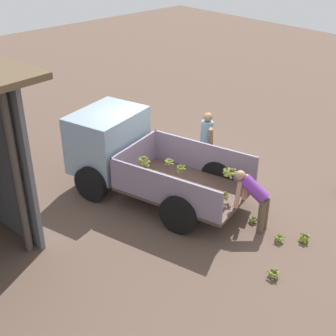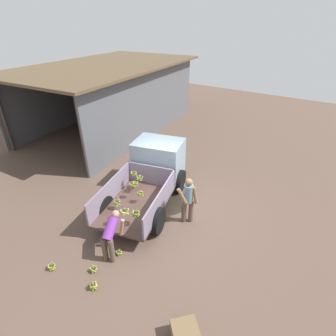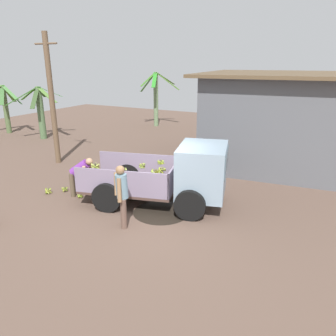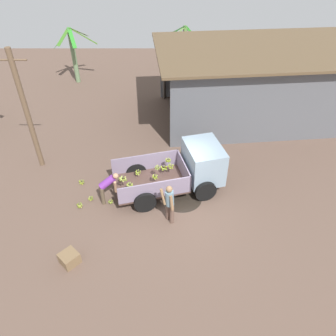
{
  "view_description": "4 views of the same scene",
  "coord_description": "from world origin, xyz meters",
  "px_view_note": "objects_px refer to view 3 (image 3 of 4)",
  "views": [
    {
      "loc": [
        -7.4,
        6.97,
        6.06
      ],
      "look_at": [
        -0.78,
        0.77,
        1.05
      ],
      "focal_mm": 50.0,
      "sensor_mm": 36.0,
      "label": 1
    },
    {
      "loc": [
        -6.07,
        -4.28,
        5.88
      ],
      "look_at": [
        0.37,
        0.03,
        1.39
      ],
      "focal_mm": 28.0,
      "sensor_mm": 36.0,
      "label": 2
    },
    {
      "loc": [
        4.4,
        -7.4,
        4.15
      ],
      "look_at": [
        0.64,
        -0.19,
        1.47
      ],
      "focal_mm": 35.0,
      "sensor_mm": 36.0,
      "label": 3
    },
    {
      "loc": [
        -0.26,
        -9.39,
        9.0
      ],
      "look_at": [
        -0.26,
        0.61,
        1.1
      ],
      "focal_mm": 35.0,
      "sensor_mm": 36.0,
      "label": 4
    }
  ],
  "objects_px": {
    "person_worker_loading": "(80,173)",
    "banana_bunch_on_ground_2": "(80,195)",
    "banana_bunch_on_ground_1": "(73,177)",
    "person_foreground_visitor": "(122,193)",
    "cargo_truck": "(186,174)",
    "utility_pole": "(52,99)",
    "banana_bunch_on_ground_0": "(48,191)",
    "banana_bunch_on_ground_3": "(65,189)"
  },
  "relations": [
    {
      "from": "person_foreground_visitor",
      "to": "person_worker_loading",
      "type": "relative_size",
      "value": 1.3
    },
    {
      "from": "cargo_truck",
      "to": "banana_bunch_on_ground_2",
      "type": "height_order",
      "value": "cargo_truck"
    },
    {
      "from": "cargo_truck",
      "to": "banana_bunch_on_ground_2",
      "type": "relative_size",
      "value": 22.3
    },
    {
      "from": "cargo_truck",
      "to": "person_worker_loading",
      "type": "height_order",
      "value": "cargo_truck"
    },
    {
      "from": "utility_pole",
      "to": "cargo_truck",
      "type": "bearing_deg",
      "value": -12.14
    },
    {
      "from": "utility_pole",
      "to": "banana_bunch_on_ground_2",
      "type": "distance_m",
      "value": 4.95
    },
    {
      "from": "utility_pole",
      "to": "person_foreground_visitor",
      "type": "bearing_deg",
      "value": -30.71
    },
    {
      "from": "person_foreground_visitor",
      "to": "banana_bunch_on_ground_1",
      "type": "bearing_deg",
      "value": -65.45
    },
    {
      "from": "person_foreground_visitor",
      "to": "person_worker_loading",
      "type": "height_order",
      "value": "person_foreground_visitor"
    },
    {
      "from": "person_foreground_visitor",
      "to": "banana_bunch_on_ground_3",
      "type": "relative_size",
      "value": 7.88
    },
    {
      "from": "banana_bunch_on_ground_0",
      "to": "banana_bunch_on_ground_1",
      "type": "relative_size",
      "value": 1.02
    },
    {
      "from": "banana_bunch_on_ground_2",
      "to": "banana_bunch_on_ground_3",
      "type": "height_order",
      "value": "banana_bunch_on_ground_3"
    },
    {
      "from": "banana_bunch_on_ground_1",
      "to": "utility_pole",
      "type": "bearing_deg",
      "value": 146.96
    },
    {
      "from": "person_worker_loading",
      "to": "banana_bunch_on_ground_2",
      "type": "height_order",
      "value": "person_worker_loading"
    },
    {
      "from": "person_worker_loading",
      "to": "banana_bunch_on_ground_0",
      "type": "relative_size",
      "value": 5.39
    },
    {
      "from": "utility_pole",
      "to": "banana_bunch_on_ground_2",
      "type": "xyz_separation_m",
      "value": [
        3.42,
        -2.48,
        -2.57
      ]
    },
    {
      "from": "cargo_truck",
      "to": "banana_bunch_on_ground_1",
      "type": "height_order",
      "value": "cargo_truck"
    },
    {
      "from": "banana_bunch_on_ground_3",
      "to": "banana_bunch_on_ground_0",
      "type": "bearing_deg",
      "value": -132.58
    },
    {
      "from": "banana_bunch_on_ground_0",
      "to": "utility_pole",
      "type": "bearing_deg",
      "value": 130.0
    },
    {
      "from": "banana_bunch_on_ground_0",
      "to": "banana_bunch_on_ground_2",
      "type": "height_order",
      "value": "banana_bunch_on_ground_0"
    },
    {
      "from": "banana_bunch_on_ground_1",
      "to": "person_foreground_visitor",
      "type": "bearing_deg",
      "value": -29.34
    },
    {
      "from": "banana_bunch_on_ground_0",
      "to": "banana_bunch_on_ground_2",
      "type": "relative_size",
      "value": 1.17
    },
    {
      "from": "person_worker_loading",
      "to": "banana_bunch_on_ground_0",
      "type": "height_order",
      "value": "person_worker_loading"
    },
    {
      "from": "person_worker_loading",
      "to": "banana_bunch_on_ground_2",
      "type": "distance_m",
      "value": 0.7
    },
    {
      "from": "person_foreground_visitor",
      "to": "banana_bunch_on_ground_1",
      "type": "distance_m",
      "value": 4.28
    },
    {
      "from": "utility_pole",
      "to": "banana_bunch_on_ground_3",
      "type": "xyz_separation_m",
      "value": [
        2.62,
        -2.32,
        -2.55
      ]
    },
    {
      "from": "banana_bunch_on_ground_2",
      "to": "banana_bunch_on_ground_3",
      "type": "xyz_separation_m",
      "value": [
        -0.8,
        0.16,
        0.02
      ]
    },
    {
      "from": "person_foreground_visitor",
      "to": "banana_bunch_on_ground_2",
      "type": "xyz_separation_m",
      "value": [
        -2.29,
        0.91,
        -0.84
      ]
    },
    {
      "from": "person_foreground_visitor",
      "to": "banana_bunch_on_ground_3",
      "type": "bearing_deg",
      "value": -55.18
    },
    {
      "from": "banana_bunch_on_ground_0",
      "to": "banana_bunch_on_ground_3",
      "type": "height_order",
      "value": "banana_bunch_on_ground_0"
    },
    {
      "from": "utility_pole",
      "to": "person_foreground_visitor",
      "type": "height_order",
      "value": "utility_pole"
    },
    {
      "from": "utility_pole",
      "to": "banana_bunch_on_ground_1",
      "type": "height_order",
      "value": "utility_pole"
    },
    {
      "from": "person_worker_loading",
      "to": "banana_bunch_on_ground_3",
      "type": "bearing_deg",
      "value": 162.7
    },
    {
      "from": "banana_bunch_on_ground_0",
      "to": "banana_bunch_on_ground_3",
      "type": "relative_size",
      "value": 1.12
    },
    {
      "from": "banana_bunch_on_ground_3",
      "to": "cargo_truck",
      "type": "bearing_deg",
      "value": 12.85
    },
    {
      "from": "utility_pole",
      "to": "banana_bunch_on_ground_2",
      "type": "height_order",
      "value": "utility_pole"
    },
    {
      "from": "person_worker_loading",
      "to": "banana_bunch_on_ground_1",
      "type": "xyz_separation_m",
      "value": [
        -1.3,
        1.0,
        -0.66
      ]
    },
    {
      "from": "person_foreground_visitor",
      "to": "banana_bunch_on_ground_3",
      "type": "height_order",
      "value": "person_foreground_visitor"
    },
    {
      "from": "person_foreground_visitor",
      "to": "banana_bunch_on_ground_0",
      "type": "relative_size",
      "value": 7.01
    },
    {
      "from": "utility_pole",
      "to": "person_worker_loading",
      "type": "xyz_separation_m",
      "value": [
        3.35,
        -2.34,
        -1.89
      ]
    },
    {
      "from": "person_worker_loading",
      "to": "banana_bunch_on_ground_1",
      "type": "bearing_deg",
      "value": 126.21
    },
    {
      "from": "banana_bunch_on_ground_1",
      "to": "person_worker_loading",
      "type": "bearing_deg",
      "value": -37.76
    }
  ]
}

